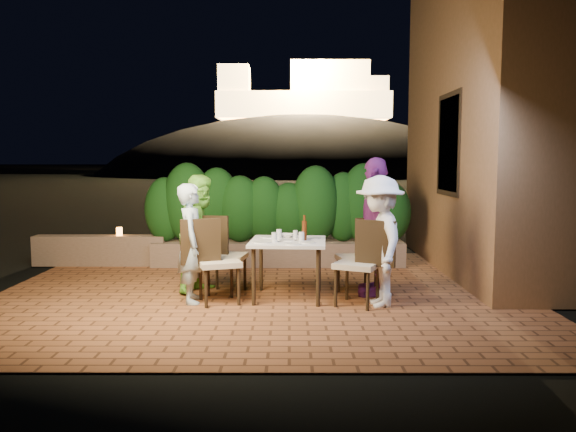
{
  "coord_description": "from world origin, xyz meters",
  "views": [
    {
      "loc": [
        0.39,
        -7.02,
        1.77
      ],
      "look_at": [
        0.37,
        0.14,
        1.05
      ],
      "focal_mm": 35.0,
      "sensor_mm": 36.0,
      "label": 1
    }
  ],
  "objects_px": {
    "beer_bottle": "(304,228)",
    "diner_white": "(380,241)",
    "chair_left_front": "(219,261)",
    "chair_right_back": "(357,257)",
    "diner_blue": "(192,243)",
    "chair_left_back": "(227,255)",
    "parapet_lamp": "(119,231)",
    "dining_table": "(288,269)",
    "diner_green": "(202,233)",
    "chair_right_front": "(357,262)",
    "diner_purple": "(375,226)",
    "bowl": "(287,235)"
  },
  "relations": [
    {
      "from": "dining_table",
      "to": "parapet_lamp",
      "type": "xyz_separation_m",
      "value": [
        -2.84,
        2.26,
        0.2
      ]
    },
    {
      "from": "chair_right_back",
      "to": "diner_blue",
      "type": "relative_size",
      "value": 0.68
    },
    {
      "from": "beer_bottle",
      "to": "dining_table",
      "type": "bearing_deg",
      "value": -177.26
    },
    {
      "from": "chair_right_front",
      "to": "diner_purple",
      "type": "relative_size",
      "value": 0.58
    },
    {
      "from": "chair_right_back",
      "to": "diner_purple",
      "type": "height_order",
      "value": "diner_purple"
    },
    {
      "from": "beer_bottle",
      "to": "chair_left_back",
      "type": "bearing_deg",
      "value": 165.79
    },
    {
      "from": "chair_right_front",
      "to": "diner_white",
      "type": "bearing_deg",
      "value": -158.83
    },
    {
      "from": "chair_left_back",
      "to": "chair_left_front",
      "type": "bearing_deg",
      "value": -85.38
    },
    {
      "from": "chair_left_front",
      "to": "chair_left_back",
      "type": "bearing_deg",
      "value": 67.24
    },
    {
      "from": "beer_bottle",
      "to": "chair_left_front",
      "type": "bearing_deg",
      "value": -167.01
    },
    {
      "from": "chair_left_front",
      "to": "diner_purple",
      "type": "relative_size",
      "value": 0.58
    },
    {
      "from": "beer_bottle",
      "to": "diner_blue",
      "type": "relative_size",
      "value": 0.22
    },
    {
      "from": "dining_table",
      "to": "diner_purple",
      "type": "relative_size",
      "value": 0.53
    },
    {
      "from": "chair_right_front",
      "to": "diner_blue",
      "type": "bearing_deg",
      "value": 21.46
    },
    {
      "from": "chair_right_front",
      "to": "parapet_lamp",
      "type": "height_order",
      "value": "chair_right_front"
    },
    {
      "from": "chair_left_back",
      "to": "parapet_lamp",
      "type": "bearing_deg",
      "value": 144.63
    },
    {
      "from": "diner_green",
      "to": "chair_right_back",
      "type": "bearing_deg",
      "value": -69.29
    },
    {
      "from": "dining_table",
      "to": "chair_left_front",
      "type": "distance_m",
      "value": 0.9
    },
    {
      "from": "chair_right_front",
      "to": "diner_purple",
      "type": "height_order",
      "value": "diner_purple"
    },
    {
      "from": "bowl",
      "to": "chair_right_back",
      "type": "height_order",
      "value": "chair_right_back"
    },
    {
      "from": "diner_blue",
      "to": "diner_white",
      "type": "height_order",
      "value": "diner_white"
    },
    {
      "from": "chair_left_back",
      "to": "chair_right_back",
      "type": "bearing_deg",
      "value": 6.68
    },
    {
      "from": "bowl",
      "to": "diner_white",
      "type": "height_order",
      "value": "diner_white"
    },
    {
      "from": "chair_right_back",
      "to": "parapet_lamp",
      "type": "relative_size",
      "value": 7.23
    },
    {
      "from": "chair_left_front",
      "to": "parapet_lamp",
      "type": "relative_size",
      "value": 7.53
    },
    {
      "from": "beer_bottle",
      "to": "chair_right_front",
      "type": "height_order",
      "value": "beer_bottle"
    },
    {
      "from": "chair_left_front",
      "to": "chair_left_back",
      "type": "relative_size",
      "value": 1.02
    },
    {
      "from": "beer_bottle",
      "to": "chair_left_front",
      "type": "height_order",
      "value": "beer_bottle"
    },
    {
      "from": "chair_right_front",
      "to": "diner_green",
      "type": "height_order",
      "value": "diner_green"
    },
    {
      "from": "chair_left_front",
      "to": "chair_right_back",
      "type": "relative_size",
      "value": 1.04
    },
    {
      "from": "chair_left_front",
      "to": "diner_green",
      "type": "height_order",
      "value": "diner_green"
    },
    {
      "from": "beer_bottle",
      "to": "diner_white",
      "type": "relative_size",
      "value": 0.2
    },
    {
      "from": "diner_blue",
      "to": "dining_table",
      "type": "bearing_deg",
      "value": -85.38
    },
    {
      "from": "dining_table",
      "to": "chair_right_back",
      "type": "relative_size",
      "value": 0.94
    },
    {
      "from": "dining_table",
      "to": "diner_green",
      "type": "xyz_separation_m",
      "value": [
        -1.15,
        0.38,
        0.41
      ]
    },
    {
      "from": "chair_left_front",
      "to": "chair_right_front",
      "type": "relative_size",
      "value": 1.0
    },
    {
      "from": "diner_white",
      "to": "dining_table",
      "type": "bearing_deg",
      "value": -112.92
    },
    {
      "from": "bowl",
      "to": "chair_right_front",
      "type": "xyz_separation_m",
      "value": [
        0.86,
        -0.63,
        -0.25
      ]
    },
    {
      "from": "dining_table",
      "to": "diner_purple",
      "type": "xyz_separation_m",
      "value": [
        1.14,
        0.21,
        0.53
      ]
    },
    {
      "from": "bowl",
      "to": "chair_left_back",
      "type": "relative_size",
      "value": 0.18
    },
    {
      "from": "dining_table",
      "to": "chair_right_front",
      "type": "xyz_separation_m",
      "value": [
        0.84,
        -0.34,
        0.15
      ]
    },
    {
      "from": "chair_right_front",
      "to": "chair_left_front",
      "type": "bearing_deg",
      "value": 21.74
    },
    {
      "from": "dining_table",
      "to": "chair_right_back",
      "type": "height_order",
      "value": "chair_right_back"
    },
    {
      "from": "dining_table",
      "to": "diner_green",
      "type": "distance_m",
      "value": 1.28
    },
    {
      "from": "chair_left_front",
      "to": "chair_left_back",
      "type": "distance_m",
      "value": 0.5
    },
    {
      "from": "chair_left_back",
      "to": "diner_blue",
      "type": "xyz_separation_m",
      "value": [
        -0.37,
        -0.47,
        0.22
      ]
    },
    {
      "from": "chair_right_back",
      "to": "diner_blue",
      "type": "height_order",
      "value": "diner_blue"
    },
    {
      "from": "chair_left_back",
      "to": "diner_purple",
      "type": "distance_m",
      "value": 1.99
    },
    {
      "from": "chair_left_front",
      "to": "diner_blue",
      "type": "distance_m",
      "value": 0.4
    },
    {
      "from": "bowl",
      "to": "chair_right_back",
      "type": "xyz_separation_m",
      "value": [
        0.92,
        -0.09,
        -0.27
      ]
    }
  ]
}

